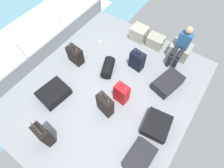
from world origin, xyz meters
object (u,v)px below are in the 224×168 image
object	(u,v)px
suitcase_3	(168,83)
suitcase_6	(140,158)
cargo_crate_2	(180,50)
suitcase_8	(122,93)
cargo_crate_0	(139,33)
suitcase_5	(137,61)
passenger_seated	(182,45)
suitcase_7	(156,125)
suitcase_0	(105,105)
suitcase_2	(75,55)
cargo_crate_1	(155,41)
duffel_bag	(108,68)
paper_cup	(99,42)
suitcase_4	(44,135)
suitcase_1	(54,93)

from	to	relation	value
suitcase_3	suitcase_6	world-z (taller)	suitcase_3
cargo_crate_2	suitcase_8	world-z (taller)	suitcase_8
cargo_crate_0	suitcase_5	xyz separation A→B (m)	(0.55, -1.06, 0.08)
passenger_seated	suitcase_3	xyz separation A→B (m)	(0.20, -1.00, -0.45)
suitcase_7	cargo_crate_2	bearing A→B (deg)	101.63
suitcase_3	suitcase_8	world-z (taller)	suitcase_8
suitcase_0	suitcase_2	size ratio (longest dim) A/B	1.23
cargo_crate_0	suitcase_8	size ratio (longest dim) A/B	0.70
suitcase_6	suitcase_8	size ratio (longest dim) A/B	1.00
cargo_crate_1	duffel_bag	size ratio (longest dim) A/B	0.78
suitcase_2	suitcase_6	xyz separation A→B (m)	(2.92, -1.29, -0.15)
passenger_seated	paper_cup	world-z (taller)	passenger_seated
suitcase_2	paper_cup	world-z (taller)	suitcase_2
duffel_bag	cargo_crate_0	bearing A→B (deg)	88.78
cargo_crate_1	suitcase_2	bearing A→B (deg)	-130.01
passenger_seated	suitcase_7	xyz separation A→B (m)	(0.49, -2.21, -0.47)
cargo_crate_0	passenger_seated	size ratio (longest dim) A/B	0.47
cargo_crate_1	passenger_seated	bearing A→B (deg)	-11.06
suitcase_8	cargo_crate_0	bearing A→B (deg)	109.38
suitcase_7	duffel_bag	distance (m)	2.01
suitcase_2	suitcase_3	bearing A→B (deg)	16.24
passenger_seated	suitcase_6	distance (m)	3.13
cargo_crate_0	suitcase_7	xyz separation A→B (m)	(1.86, -2.34, -0.08)
passenger_seated	suitcase_4	distance (m)	4.13
cargo_crate_2	suitcase_2	size ratio (longest dim) A/B	0.91
cargo_crate_0	cargo_crate_1	world-z (taller)	cargo_crate_0
suitcase_2	cargo_crate_0	bearing A→B (deg)	61.72
suitcase_1	suitcase_7	world-z (taller)	suitcase_1
suitcase_7	paper_cup	bearing A→B (deg)	152.72
cargo_crate_1	suitcase_6	bearing A→B (deg)	-67.51
cargo_crate_1	suitcase_6	world-z (taller)	cargo_crate_1
cargo_crate_1	suitcase_6	xyz separation A→B (m)	(1.32, -3.19, -0.06)
cargo_crate_1	suitcase_8	size ratio (longest dim) A/B	0.71
cargo_crate_0	suitcase_3	world-z (taller)	cargo_crate_0
cargo_crate_0	suitcase_8	distance (m)	2.33
cargo_crate_2	suitcase_7	bearing A→B (deg)	-78.37
passenger_seated	suitcase_6	size ratio (longest dim) A/B	1.50
cargo_crate_0	suitcase_3	distance (m)	1.94
cargo_crate_1	suitcase_0	world-z (taller)	suitcase_0
cargo_crate_0	suitcase_3	xyz separation A→B (m)	(1.57, -1.14, -0.07)
suitcase_3	suitcase_6	bearing A→B (deg)	-80.55
suitcase_0	suitcase_6	size ratio (longest dim) A/B	1.12
suitcase_7	suitcase_8	distance (m)	1.11
suitcase_4	paper_cup	size ratio (longest dim) A/B	8.55
passenger_seated	cargo_crate_0	bearing A→B (deg)	174.37
duffel_bag	passenger_seated	bearing A→B (deg)	47.33
cargo_crate_0	duffel_bag	bearing A→B (deg)	-91.22
cargo_crate_1	passenger_seated	xyz separation A→B (m)	(0.78, -0.15, 0.42)
suitcase_4	duffel_bag	world-z (taller)	suitcase_4
cargo_crate_0	suitcase_2	bearing A→B (deg)	-118.28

